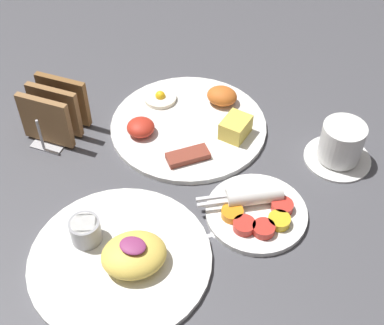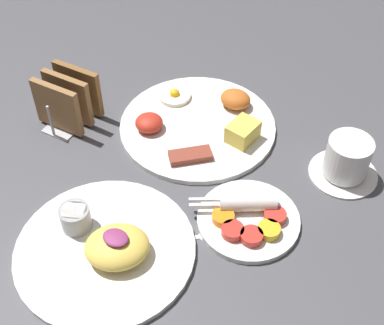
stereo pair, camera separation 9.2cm
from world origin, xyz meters
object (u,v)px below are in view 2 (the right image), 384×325
plate_foreground (106,246)px  coffee_cup (347,160)px  plate_breakfast (200,124)px  toast_rack (68,100)px  plate_condiments (248,217)px

plate_foreground → coffee_cup: 0.43m
plate_breakfast → toast_rack: 0.25m
toast_rack → plate_condiments: bearing=-9.1°
plate_breakfast → plate_condiments: (0.18, -0.16, 0.00)m
plate_condiments → plate_foreground: bearing=-136.7°
plate_foreground → toast_rack: (-0.24, 0.22, 0.03)m
plate_condiments → toast_rack: 0.41m
plate_foreground → coffee_cup: (0.27, 0.33, 0.02)m
plate_breakfast → coffee_cup: (0.28, 0.01, 0.03)m
plate_breakfast → plate_foreground: size_ratio=1.06×
coffee_cup → toast_rack: bearing=-167.7°
plate_condiments → toast_rack: size_ratio=1.56×
plate_breakfast → plate_condiments: plate_breakfast is taller
toast_rack → plate_breakfast: bearing=23.2°
toast_rack → coffee_cup: toast_rack is taller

